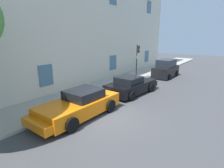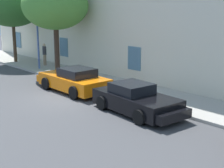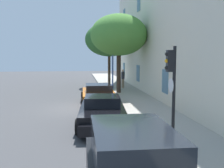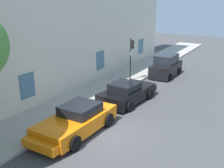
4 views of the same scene
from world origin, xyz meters
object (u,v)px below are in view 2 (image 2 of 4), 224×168
sportscar_yellow_flank (138,101)px  pedestrian_admiring (45,54)px  tree_near_kerb (12,5)px  street_lamp (32,13)px  sportscar_red_lead (72,80)px  tree_midblock (55,5)px

sportscar_yellow_flank → pedestrian_admiring: size_ratio=2.71×
tree_near_kerb → street_lamp: tree_near_kerb is taller
sportscar_red_lead → pedestrian_admiring: 8.49m
pedestrian_admiring → tree_midblock: bearing=-15.2°
sportscar_red_lead → pedestrian_admiring: bearing=159.8°
tree_near_kerb → tree_midblock: tree_near_kerb is taller
sportscar_yellow_flank → pedestrian_admiring: bearing=167.0°
sportscar_red_lead → pedestrian_admiring: (-7.96, 2.92, 0.42)m
tree_near_kerb → street_lamp: bearing=-7.4°
sportscar_red_lead → tree_near_kerb: size_ratio=0.77×
tree_midblock → pedestrian_admiring: tree_midblock is taller
sportscar_red_lead → sportscar_yellow_flank: bearing=-2.0°
street_lamp → pedestrian_admiring: bearing=123.9°
tree_midblock → street_lamp: tree_midblock is taller
tree_near_kerb → tree_midblock: size_ratio=1.02×
sportscar_red_lead → street_lamp: street_lamp is taller
tree_near_kerb → pedestrian_admiring: bearing=16.3°
street_lamp → pedestrian_admiring: 3.78m
sportscar_yellow_flank → street_lamp: size_ratio=0.77×
tree_midblock → sportscar_yellow_flank: bearing=-12.3°
tree_near_kerb → sportscar_red_lead: bearing=-9.9°
street_lamp → pedestrian_admiring: size_ratio=3.50×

